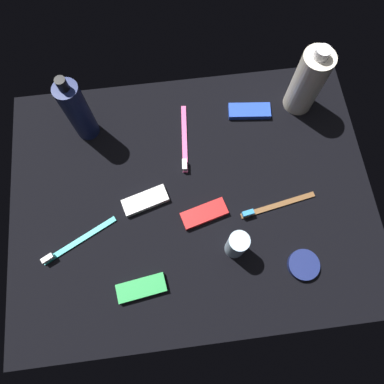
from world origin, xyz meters
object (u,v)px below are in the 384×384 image
(toothbrush_brown, at_px, (274,206))
(snack_bar_green, at_px, (142,288))
(deodorant_stick, at_px, (237,245))
(toothbrush_pink, at_px, (184,142))
(snack_bar_red, at_px, (204,214))
(snack_bar_white, at_px, (145,201))
(bodywash_bottle, at_px, (308,82))
(lotion_bottle, at_px, (78,111))
(toothbrush_teal, at_px, (75,243))
(snack_bar_blue, at_px, (249,111))
(cream_tin_left, at_px, (303,265))

(toothbrush_brown, bearing_deg, snack_bar_green, 24.52)
(deodorant_stick, distance_m, toothbrush_pink, 0.29)
(snack_bar_green, relative_size, snack_bar_red, 1.00)
(toothbrush_brown, xyz_separation_m, snack_bar_white, (0.29, -0.05, 0.00))
(deodorant_stick, bearing_deg, bodywash_bottle, -122.27)
(lotion_bottle, height_order, snack_bar_white, lotion_bottle)
(toothbrush_teal, bearing_deg, deodorant_stick, 170.88)
(toothbrush_teal, bearing_deg, snack_bar_red, -174.18)
(toothbrush_teal, relative_size, snack_bar_blue, 1.60)
(snack_bar_green, xyz_separation_m, snack_bar_blue, (-0.30, -0.39, 0.00))
(snack_bar_red, bearing_deg, toothbrush_teal, -8.86)
(toothbrush_brown, height_order, snack_bar_blue, toothbrush_brown)
(toothbrush_pink, height_order, snack_bar_red, toothbrush_pink)
(snack_bar_red, bearing_deg, snack_bar_white, -34.38)
(toothbrush_pink, bearing_deg, deodorant_stick, 106.45)
(deodorant_stick, bearing_deg, snack_bar_blue, -105.51)
(deodorant_stick, xyz_separation_m, cream_tin_left, (-0.14, 0.05, -0.04))
(toothbrush_brown, distance_m, cream_tin_left, 0.14)
(snack_bar_white, bearing_deg, cream_tin_left, 134.65)
(bodywash_bottle, xyz_separation_m, toothbrush_pink, (0.30, 0.08, -0.08))
(deodorant_stick, relative_size, snack_bar_blue, 0.94)
(toothbrush_brown, relative_size, snack_bar_blue, 1.72)
(deodorant_stick, height_order, snack_bar_red, deodorant_stick)
(toothbrush_brown, bearing_deg, bodywash_bottle, -113.51)
(toothbrush_brown, bearing_deg, deodorant_stick, 38.76)
(toothbrush_teal, bearing_deg, snack_bar_white, -154.81)
(toothbrush_pink, xyz_separation_m, snack_bar_blue, (-0.17, -0.06, 0.00))
(snack_bar_green, xyz_separation_m, snack_bar_red, (-0.15, -0.14, 0.00))
(bodywash_bottle, height_order, toothbrush_pink, bodywash_bottle)
(deodorant_stick, height_order, toothbrush_brown, deodorant_stick)
(toothbrush_teal, height_order, snack_bar_red, toothbrush_teal)
(deodorant_stick, relative_size, snack_bar_green, 0.94)
(toothbrush_pink, bearing_deg, toothbrush_brown, 134.69)
(lotion_bottle, height_order, snack_bar_green, lotion_bottle)
(toothbrush_brown, bearing_deg, toothbrush_pink, -45.31)
(toothbrush_teal, xyz_separation_m, snack_bar_red, (-0.29, -0.03, 0.00))
(snack_bar_red, bearing_deg, lotion_bottle, -59.05)
(toothbrush_brown, height_order, cream_tin_left, toothbrush_brown)
(snack_bar_green, relative_size, cream_tin_left, 1.54)
(lotion_bottle, height_order, toothbrush_pink, lotion_bottle)
(cream_tin_left, bearing_deg, deodorant_stick, -20.99)
(bodywash_bottle, bearing_deg, lotion_bottle, 1.32)
(snack_bar_blue, xyz_separation_m, cream_tin_left, (-0.05, 0.39, 0.00))
(deodorant_stick, height_order, toothbrush_pink, deodorant_stick)
(snack_bar_blue, distance_m, snack_bar_red, 0.29)
(lotion_bottle, bearing_deg, snack_bar_green, 104.35)
(snack_bar_blue, bearing_deg, toothbrush_pink, 26.39)
(cream_tin_left, bearing_deg, snack_bar_red, -35.33)
(toothbrush_teal, height_order, toothbrush_brown, same)
(toothbrush_brown, distance_m, snack_bar_green, 0.35)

